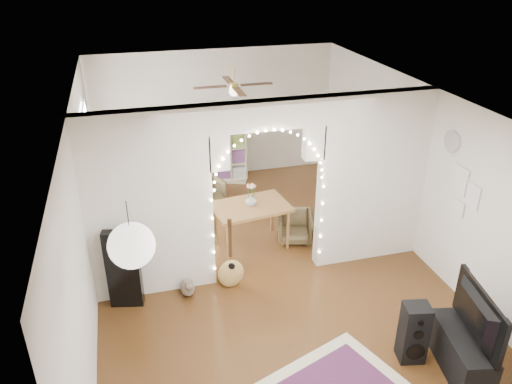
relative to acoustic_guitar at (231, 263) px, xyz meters
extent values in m
plane|color=black|center=(0.60, 0.25, -0.42)|extent=(7.50, 7.50, 0.00)
cube|color=white|center=(0.60, 0.25, 2.28)|extent=(5.00, 7.50, 0.02)
cube|color=silver|center=(0.60, 4.00, 0.93)|extent=(5.00, 0.02, 2.70)
cube|color=silver|center=(-1.90, 0.25, 0.93)|extent=(0.02, 7.50, 2.70)
cube|color=silver|center=(3.10, 0.25, 0.93)|extent=(0.02, 7.50, 2.70)
cube|color=silver|center=(-1.05, 0.25, 0.93)|extent=(1.70, 0.20, 2.70)
cube|color=silver|center=(2.25, 0.25, 0.93)|extent=(1.70, 0.20, 2.70)
cube|color=silver|center=(0.60, 0.25, 2.08)|extent=(1.60, 0.20, 0.40)
cube|color=white|center=(-1.87, 2.05, 1.08)|extent=(0.04, 1.20, 1.40)
cylinder|color=white|center=(3.08, -0.35, 1.68)|extent=(0.03, 0.31, 0.31)
sphere|color=white|center=(-1.30, -2.15, 1.83)|extent=(0.40, 0.40, 0.40)
cube|color=black|center=(-1.48, 0.00, 0.16)|extent=(0.47, 0.24, 1.17)
ellipsoid|color=tan|center=(0.00, 0.00, -0.02)|extent=(0.41, 0.28, 0.46)
cube|color=black|center=(0.00, 0.00, 0.37)|extent=(0.05, 0.04, 0.53)
cube|color=black|center=(0.00, 0.00, 0.66)|extent=(0.06, 0.05, 0.12)
ellipsoid|color=brown|center=(-0.64, 0.00, -0.31)|extent=(0.23, 0.33, 0.22)
sphere|color=brown|center=(-0.63, -0.13, -0.20)|extent=(0.14, 0.14, 0.13)
cone|color=brown|center=(-0.66, -0.13, -0.13)|extent=(0.04, 0.04, 0.05)
cone|color=brown|center=(-0.59, -0.13, -0.13)|extent=(0.04, 0.04, 0.05)
cylinder|color=brown|center=(-0.66, 0.17, -0.38)|extent=(0.06, 0.21, 0.07)
cube|color=black|center=(1.78, -1.95, -0.03)|extent=(0.35, 0.32, 0.78)
cylinder|color=black|center=(1.75, -2.08, -0.20)|extent=(0.23, 0.07, 0.23)
cylinder|color=black|center=(1.75, -2.08, 0.06)|extent=(0.12, 0.04, 0.12)
cylinder|color=black|center=(1.75, -2.08, 0.23)|extent=(0.07, 0.03, 0.07)
cube|color=black|center=(2.24, -2.26, -0.17)|extent=(0.59, 1.06, 0.50)
imported|color=black|center=(2.24, -2.26, 0.39)|extent=(0.35, 1.08, 0.62)
cube|color=tan|center=(0.48, 3.75, 0.29)|extent=(1.42, 0.82, 1.43)
cube|color=olive|center=(0.57, 1.02, 0.31)|extent=(1.29, 0.95, 0.05)
cylinder|color=olive|center=(0.10, 0.63, -0.07)|extent=(0.05, 0.05, 0.70)
cylinder|color=olive|center=(1.13, 0.77, -0.07)|extent=(0.05, 0.05, 0.70)
cylinder|color=olive|center=(0.01, 1.27, -0.07)|extent=(0.05, 0.05, 0.70)
cylinder|color=olive|center=(1.04, 1.40, -0.07)|extent=(0.05, 0.05, 0.70)
imported|color=silver|center=(0.57, 1.02, 0.43)|extent=(0.21, 0.21, 0.19)
imported|color=brown|center=(0.16, 2.71, -0.17)|extent=(0.70, 0.71, 0.50)
imported|color=brown|center=(1.33, 0.99, -0.17)|extent=(0.67, 0.68, 0.51)
camera|label=1|loc=(-1.23, -5.85, 4.09)|focal=35.00mm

